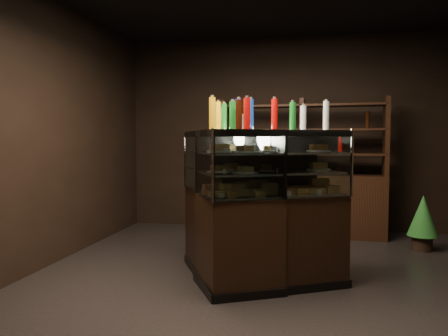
{
  "coord_description": "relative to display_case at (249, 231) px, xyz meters",
  "views": [
    {
      "loc": [
        0.3,
        -4.44,
        1.4
      ],
      "look_at": [
        -0.46,
        -0.37,
        1.14
      ],
      "focal_mm": 35.0,
      "sensor_mm": 36.0,
      "label": 1
    }
  ],
  "objects": [
    {
      "name": "ground",
      "position": [
        0.23,
        0.19,
        -0.5
      ],
      "size": [
        5.0,
        5.0,
        0.0
      ],
      "primitive_type": "plane",
      "color": "black",
      "rests_on": "ground"
    },
    {
      "name": "potted_conifer",
      "position": [
        2.01,
        1.6,
        -0.04
      ],
      "size": [
        0.37,
        0.37,
        0.8
      ],
      "rotation": [
        0.0,
        0.0,
        -0.17
      ],
      "color": "black",
      "rests_on": "ground"
    },
    {
      "name": "back_shelving",
      "position": [
        0.49,
        2.24,
        0.11
      ],
      "size": [
        2.4,
        0.57,
        2.0
      ],
      "rotation": [
        0.0,
        0.0,
        -0.06
      ],
      "color": "black",
      "rests_on": "ground"
    },
    {
      "name": "bottles_top",
      "position": [
        0.0,
        0.0,
        1.14
      ],
      "size": [
        1.23,
        1.07,
        0.3
      ],
      "color": "black",
      "rests_on": "display_case"
    },
    {
      "name": "food_display",
      "position": [
        -0.0,
        -0.01,
        0.59
      ],
      "size": [
        1.4,
        1.21,
        0.46
      ],
      "color": "#B76F41",
      "rests_on": "display_case"
    },
    {
      "name": "display_case",
      "position": [
        0.0,
        0.0,
        0.0
      ],
      "size": [
        1.81,
        1.54,
        1.5
      ],
      "rotation": [
        0.0,
        0.0,
        -0.32
      ],
      "color": "black",
      "rests_on": "ground"
    },
    {
      "name": "room_shell",
      "position": [
        0.23,
        0.19,
        1.44
      ],
      "size": [
        5.02,
        5.02,
        3.01
      ],
      "color": "black",
      "rests_on": "ground"
    }
  ]
}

